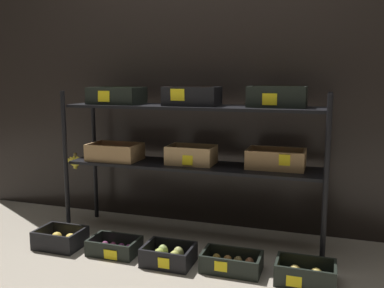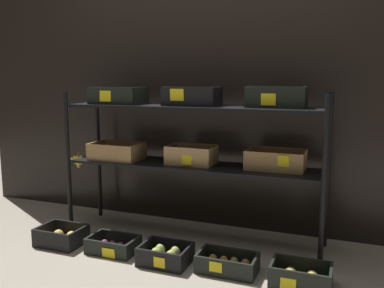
{
  "view_description": "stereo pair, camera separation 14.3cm",
  "coord_description": "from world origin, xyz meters",
  "px_view_note": "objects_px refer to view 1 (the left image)",
  "views": [
    {
      "loc": [
        0.9,
        -2.72,
        1.14
      ],
      "look_at": [
        0.0,
        0.0,
        0.68
      ],
      "focal_mm": 39.2,
      "sensor_mm": 36.0,
      "label": 1
    },
    {
      "loc": [
        1.03,
        -2.67,
        1.14
      ],
      "look_at": [
        0.0,
        0.0,
        0.68
      ],
      "focal_mm": 39.2,
      "sensor_mm": 36.0,
      "label": 2
    }
  ],
  "objects_px": {
    "crate_ground_pear": "(169,256)",
    "crate_ground_kiwi": "(232,263)",
    "crate_ground_apple_gold": "(61,240)",
    "crate_ground_plum": "(114,248)",
    "display_rack": "(191,134)",
    "crate_ground_rightmost_apple_gold": "(305,275)"
  },
  "relations": [
    {
      "from": "crate_ground_pear",
      "to": "crate_ground_kiwi",
      "type": "height_order",
      "value": "crate_ground_pear"
    },
    {
      "from": "crate_ground_apple_gold",
      "to": "crate_ground_plum",
      "type": "relative_size",
      "value": 0.96
    },
    {
      "from": "crate_ground_plum",
      "to": "crate_ground_pear",
      "type": "distance_m",
      "value": 0.39
    },
    {
      "from": "display_rack",
      "to": "crate_ground_apple_gold",
      "type": "distance_m",
      "value": 1.15
    },
    {
      "from": "crate_ground_kiwi",
      "to": "crate_ground_rightmost_apple_gold",
      "type": "height_order",
      "value": "crate_ground_rightmost_apple_gold"
    },
    {
      "from": "crate_ground_plum",
      "to": "crate_ground_rightmost_apple_gold",
      "type": "relative_size",
      "value": 0.97
    },
    {
      "from": "display_rack",
      "to": "crate_ground_pear",
      "type": "xyz_separation_m",
      "value": [
        0.0,
        -0.45,
        -0.7
      ]
    },
    {
      "from": "display_rack",
      "to": "crate_ground_rightmost_apple_gold",
      "type": "bearing_deg",
      "value": -28.23
    },
    {
      "from": "crate_ground_apple_gold",
      "to": "display_rack",
      "type": "bearing_deg",
      "value": 28.55
    },
    {
      "from": "crate_ground_plum",
      "to": "crate_ground_kiwi",
      "type": "relative_size",
      "value": 0.91
    },
    {
      "from": "crate_ground_apple_gold",
      "to": "crate_ground_plum",
      "type": "distance_m",
      "value": 0.4
    },
    {
      "from": "display_rack",
      "to": "crate_ground_plum",
      "type": "relative_size",
      "value": 6.03
    },
    {
      "from": "display_rack",
      "to": "crate_ground_plum",
      "type": "bearing_deg",
      "value": -133.05
    },
    {
      "from": "crate_ground_apple_gold",
      "to": "crate_ground_plum",
      "type": "bearing_deg",
      "value": 1.88
    },
    {
      "from": "display_rack",
      "to": "crate_ground_rightmost_apple_gold",
      "type": "distance_m",
      "value": 1.16
    },
    {
      "from": "crate_ground_apple_gold",
      "to": "crate_ground_kiwi",
      "type": "relative_size",
      "value": 0.87
    },
    {
      "from": "crate_ground_pear",
      "to": "display_rack",
      "type": "bearing_deg",
      "value": 90.1
    },
    {
      "from": "crate_ground_kiwi",
      "to": "display_rack",
      "type": "bearing_deg",
      "value": 132.98
    },
    {
      "from": "display_rack",
      "to": "crate_ground_kiwi",
      "type": "bearing_deg",
      "value": -47.02
    },
    {
      "from": "crate_ground_apple_gold",
      "to": "crate_ground_rightmost_apple_gold",
      "type": "bearing_deg",
      "value": -0.21
    },
    {
      "from": "display_rack",
      "to": "crate_ground_pear",
      "type": "height_order",
      "value": "display_rack"
    },
    {
      "from": "display_rack",
      "to": "crate_ground_kiwi",
      "type": "distance_m",
      "value": 0.91
    }
  ]
}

